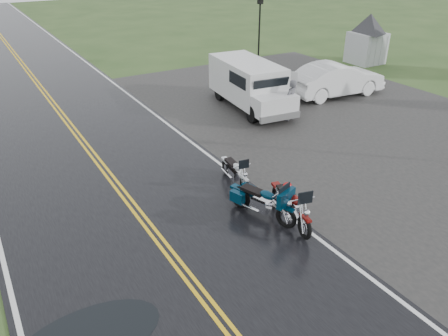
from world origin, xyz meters
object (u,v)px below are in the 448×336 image
lamp_post_far_right (259,34)px  visitor_center (369,26)px  motorcycle_silver (245,179)px  motorcycle_teal (287,209)px  van_white (253,99)px  motorcycle_red (305,219)px  person_at_van (291,101)px  sedan_white (336,80)px

lamp_post_far_right → visitor_center: bearing=-18.7°
motorcycle_silver → motorcycle_teal: bearing=-84.2°
motorcycle_silver → van_white: 6.38m
lamp_post_far_right → van_white: bearing=-126.7°
visitor_center → motorcycle_silver: size_ratio=8.17×
motorcycle_red → lamp_post_far_right: 18.28m
motorcycle_silver → lamp_post_far_right: size_ratio=0.44×
person_at_van → lamp_post_far_right: lamp_post_far_right is taller
visitor_center → motorcycle_red: 21.22m
motorcycle_red → sedan_white: sedan_white is taller
visitor_center → motorcycle_silver: 19.65m
sedan_white → lamp_post_far_right: (-0.34, 6.63, 1.36)m
van_white → motorcycle_teal: bearing=-111.8°
van_white → lamp_post_far_right: bearing=59.4°
motorcycle_red → lamp_post_far_right: lamp_post_far_right is taller
motorcycle_silver → lamp_post_far_right: 15.97m
motorcycle_silver → person_at_van: person_at_van is taller
motorcycle_silver → visitor_center: bearing=39.1°
visitor_center → motorcycle_red: bearing=-141.5°
lamp_post_far_right → motorcycle_silver: bearing=-126.7°
van_white → visitor_center: bearing=28.2°
visitor_center → van_white: bearing=-157.8°
person_at_van → lamp_post_far_right: bearing=-135.0°
sedan_white → visitor_center: bearing=-52.7°
visitor_center → lamp_post_far_right: bearing=161.3°
motorcycle_teal → van_white: van_white is taller
person_at_van → lamp_post_far_right: size_ratio=0.42×
visitor_center → van_white: 13.89m
sedan_white → motorcycle_red: bearing=137.9°
motorcycle_red → van_white: (3.74, 7.95, 0.44)m
person_at_van → lamp_post_far_right: 9.28m
sedan_white → lamp_post_far_right: 6.78m
visitor_center → motorcycle_silver: visitor_center is taller
visitor_center → sedan_white: 8.13m
person_at_van → visitor_center: bearing=-171.3°
visitor_center → sedan_white: bearing=-148.1°
motorcycle_teal → sedan_white: sedan_white is taller
van_white → sedan_white: bearing=15.5°
motorcycle_teal → person_at_van: (5.52, 6.68, 0.26)m
sedan_white → motorcycle_silver: bearing=127.2°
motorcycle_silver → lamp_post_far_right: (9.49, 12.73, 1.65)m
motorcycle_teal → motorcycle_silver: size_ratio=1.17×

